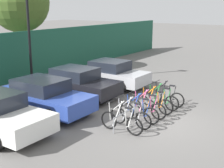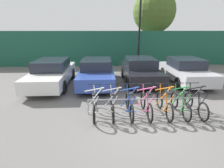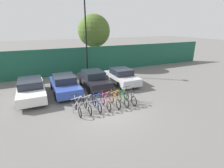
{
  "view_description": "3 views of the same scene",
  "coord_description": "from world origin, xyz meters",
  "px_view_note": "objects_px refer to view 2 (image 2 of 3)",
  "views": [
    {
      "loc": [
        -10.15,
        -4.89,
        4.29
      ],
      "look_at": [
        -0.55,
        1.66,
        1.33
      ],
      "focal_mm": 50.0,
      "sensor_mm": 36.0,
      "label": 1
    },
    {
      "loc": [
        -1.33,
        -5.09,
        2.96
      ],
      "look_at": [
        -0.98,
        1.78,
        0.79
      ],
      "focal_mm": 28.0,
      "sensor_mm": 36.0,
      "label": 2
    },
    {
      "loc": [
        -3.7,
        -8.93,
        5.07
      ],
      "look_at": [
        1.05,
        1.45,
        1.2
      ],
      "focal_mm": 28.0,
      "sensor_mm": 36.0,
      "label": 3
    }
  ],
  "objects_px": {
    "bicycle_blue": "(129,105)",
    "tree_behind_hoarding": "(154,12)",
    "bicycle_pink": "(146,105)",
    "car_blue": "(97,72)",
    "lamp_post": "(140,12)",
    "bicycle_green": "(180,104)",
    "bicycle_orange": "(164,105)",
    "bicycle_silver": "(112,106)",
    "car_black": "(140,70)",
    "car_white": "(52,73)",
    "bicycle_white": "(95,106)",
    "car_silver": "(185,71)",
    "bike_rack": "(145,100)",
    "bicycle_black": "(195,104)"
  },
  "relations": [
    {
      "from": "bicycle_blue",
      "to": "tree_behind_hoarding",
      "type": "xyz_separation_m",
      "value": [
        3.67,
        10.77,
        4.02
      ]
    },
    {
      "from": "bicycle_pink",
      "to": "car_blue",
      "type": "relative_size",
      "value": 0.4
    },
    {
      "from": "lamp_post",
      "to": "bicycle_green",
      "type": "bearing_deg",
      "value": -90.22
    },
    {
      "from": "bicycle_orange",
      "to": "bicycle_silver",
      "type": "bearing_deg",
      "value": -178.57
    },
    {
      "from": "car_black",
      "to": "tree_behind_hoarding",
      "type": "bearing_deg",
      "value": 69.85
    },
    {
      "from": "bicycle_orange",
      "to": "tree_behind_hoarding",
      "type": "height_order",
      "value": "tree_behind_hoarding"
    },
    {
      "from": "car_white",
      "to": "car_blue",
      "type": "xyz_separation_m",
      "value": [
        2.4,
        0.04,
        -0.0
      ]
    },
    {
      "from": "bicycle_orange",
      "to": "bicycle_white",
      "type": "bearing_deg",
      "value": -178.57
    },
    {
      "from": "bicycle_orange",
      "to": "car_blue",
      "type": "xyz_separation_m",
      "value": [
        -2.53,
        3.77,
        0.31
      ]
    },
    {
      "from": "car_blue",
      "to": "lamp_post",
      "type": "xyz_separation_m",
      "value": [
        3.14,
        4.21,
        3.47
      ]
    },
    {
      "from": "bicycle_white",
      "to": "car_silver",
      "type": "xyz_separation_m",
      "value": [
        5.0,
        3.86,
        0.31
      ]
    },
    {
      "from": "car_silver",
      "to": "bike_rack",
      "type": "bearing_deg",
      "value": -130.73
    },
    {
      "from": "bike_rack",
      "to": "bicycle_black",
      "type": "xyz_separation_m",
      "value": [
        1.81,
        -0.15,
        -0.11
      ]
    },
    {
      "from": "car_white",
      "to": "car_silver",
      "type": "height_order",
      "value": "same"
    },
    {
      "from": "bicycle_blue",
      "to": "car_blue",
      "type": "xyz_separation_m",
      "value": [
        -1.28,
        3.77,
        0.31
      ]
    },
    {
      "from": "car_white",
      "to": "lamp_post",
      "type": "distance_m",
      "value": 7.79
    },
    {
      "from": "car_white",
      "to": "bicycle_blue",
      "type": "bearing_deg",
      "value": -45.45
    },
    {
      "from": "car_black",
      "to": "bicycle_orange",
      "type": "bearing_deg",
      "value": -89.66
    },
    {
      "from": "car_black",
      "to": "lamp_post",
      "type": "relative_size",
      "value": 0.55
    },
    {
      "from": "bicycle_blue",
      "to": "bicycle_white",
      "type": "bearing_deg",
      "value": -178.06
    },
    {
      "from": "bike_rack",
      "to": "car_blue",
      "type": "height_order",
      "value": "car_blue"
    },
    {
      "from": "bicycle_orange",
      "to": "car_silver",
      "type": "xyz_separation_m",
      "value": [
        2.53,
        3.86,
        0.31
      ]
    },
    {
      "from": "bicycle_blue",
      "to": "bicycle_green",
      "type": "xyz_separation_m",
      "value": [
        1.83,
        0.0,
        0.0
      ]
    },
    {
      "from": "bicycle_orange",
      "to": "bicycle_pink",
      "type": "bearing_deg",
      "value": -178.57
    },
    {
      "from": "car_white",
      "to": "car_black",
      "type": "height_order",
      "value": "same"
    },
    {
      "from": "bike_rack",
      "to": "car_silver",
      "type": "xyz_separation_m",
      "value": [
        3.19,
        3.71,
        0.2
      ]
    },
    {
      "from": "bicycle_blue",
      "to": "tree_behind_hoarding",
      "type": "relative_size",
      "value": 0.27
    },
    {
      "from": "bicycle_black",
      "to": "car_silver",
      "type": "bearing_deg",
      "value": 70.76
    },
    {
      "from": "bicycle_green",
      "to": "lamp_post",
      "type": "distance_m",
      "value": 8.82
    },
    {
      "from": "car_blue",
      "to": "lamp_post",
      "type": "relative_size",
      "value": 0.57
    },
    {
      "from": "bicycle_green",
      "to": "bike_rack",
      "type": "bearing_deg",
      "value": 169.44
    },
    {
      "from": "bike_rack",
      "to": "tree_behind_hoarding",
      "type": "bearing_deg",
      "value": 73.82
    },
    {
      "from": "bicycle_pink",
      "to": "car_white",
      "type": "distance_m",
      "value": 5.68
    },
    {
      "from": "car_blue",
      "to": "car_silver",
      "type": "height_order",
      "value": "same"
    },
    {
      "from": "bike_rack",
      "to": "car_white",
      "type": "bearing_deg",
      "value": 139.95
    },
    {
      "from": "bicycle_white",
      "to": "car_black",
      "type": "bearing_deg",
      "value": 56.82
    },
    {
      "from": "bicycle_pink",
      "to": "bicycle_black",
      "type": "height_order",
      "value": "same"
    },
    {
      "from": "car_black",
      "to": "car_silver",
      "type": "bearing_deg",
      "value": -5.7
    },
    {
      "from": "bicycle_silver",
      "to": "car_white",
      "type": "relative_size",
      "value": 0.37
    },
    {
      "from": "bicycle_pink",
      "to": "bicycle_green",
      "type": "bearing_deg",
      "value": 2.81
    },
    {
      "from": "bicycle_black",
      "to": "car_black",
      "type": "distance_m",
      "value": 4.29
    },
    {
      "from": "car_black",
      "to": "car_silver",
      "type": "relative_size",
      "value": 1.05
    },
    {
      "from": "bicycle_blue",
      "to": "car_silver",
      "type": "height_order",
      "value": "car_silver"
    },
    {
      "from": "lamp_post",
      "to": "car_white",
      "type": "bearing_deg",
      "value": -142.53
    },
    {
      "from": "bicycle_green",
      "to": "car_blue",
      "type": "height_order",
      "value": "car_blue"
    },
    {
      "from": "lamp_post",
      "to": "car_silver",
      "type": "bearing_deg",
      "value": -65.02
    },
    {
      "from": "bicycle_white",
      "to": "car_white",
      "type": "xyz_separation_m",
      "value": [
        -2.45,
        3.73,
        0.32
      ]
    },
    {
      "from": "bicycle_pink",
      "to": "car_silver",
      "type": "xyz_separation_m",
      "value": [
        3.18,
        3.86,
        0.31
      ]
    },
    {
      "from": "bicycle_pink",
      "to": "bicycle_orange",
      "type": "relative_size",
      "value": 1.0
    },
    {
      "from": "bicycle_silver",
      "to": "lamp_post",
      "type": "xyz_separation_m",
      "value": [
        2.47,
        7.97,
        3.78
      ]
    }
  ]
}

